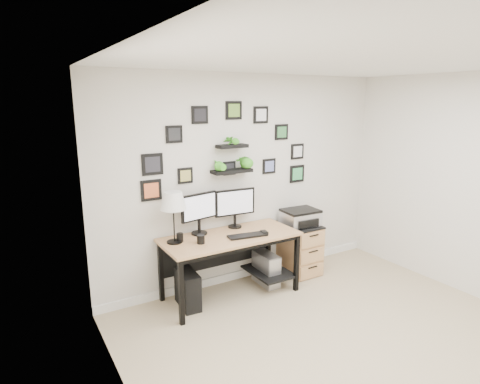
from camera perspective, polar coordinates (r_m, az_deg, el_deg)
room at (r=5.44m, az=1.29°, el=-11.29°), size 4.00×4.00×4.00m
desk at (r=4.75m, az=-1.21°, el=-7.44°), size 1.60×0.70×0.75m
monitor_left at (r=4.65m, az=-5.83°, el=-2.64°), size 0.48×0.22×0.49m
monitor_right at (r=4.88m, az=-0.72°, el=-1.85°), size 0.52×0.18×0.48m
keyboard at (r=4.63m, az=1.08°, el=-6.22°), size 0.48×0.22×0.02m
mouse at (r=4.74m, az=3.46°, el=-5.74°), size 0.08×0.11×0.03m
table_lamp at (r=4.37m, az=-9.49°, el=-1.42°), size 0.28×0.28×0.57m
mug at (r=4.42m, az=-5.59°, el=-6.71°), size 0.09×0.09×0.10m
pen_cup at (r=4.51m, az=-8.55°, el=-6.41°), size 0.08×0.08×0.10m
pc_tower_black at (r=4.67m, az=-7.45°, el=-13.54°), size 0.21×0.43×0.41m
pc_tower_grey at (r=5.16m, az=3.75°, el=-10.85°), size 0.19×0.42×0.41m
file_cabinet at (r=5.48m, az=8.54°, el=-8.00°), size 0.43×0.53×0.67m
printer at (r=5.35m, az=8.60°, el=-3.57°), size 0.48×0.39×0.21m
wall_decor at (r=4.81m, az=-1.17°, el=5.48°), size 2.28×0.18×1.08m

